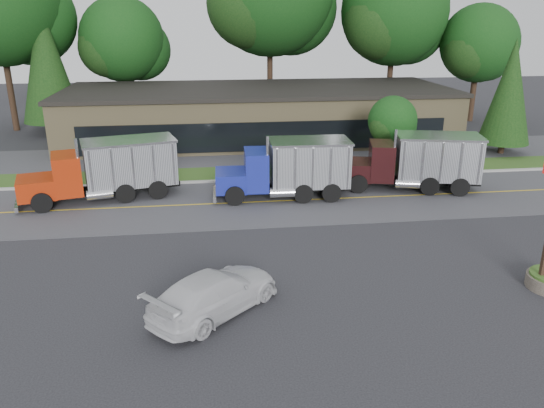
{
  "coord_description": "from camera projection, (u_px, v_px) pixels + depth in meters",
  "views": [
    {
      "loc": [
        -2.66,
        -19.36,
        10.0
      ],
      "look_at": [
        0.29,
        3.55,
        1.8
      ],
      "focal_mm": 35.0,
      "sensor_mm": 36.0,
      "label": 1
    }
  ],
  "objects": [
    {
      "name": "dump_truck_red",
      "position": [
        109.0,
        168.0,
        30.27
      ],
      "size": [
        9.03,
        4.54,
        3.36
      ],
      "rotation": [
        0.0,
        0.0,
        3.39
      ],
      "color": "black",
      "rests_on": "ground"
    },
    {
      "name": "evergreen_right",
      "position": [
        510.0,
        92.0,
        39.42
      ],
      "size": [
        3.77,
        3.77,
        8.58
      ],
      "color": "#382619",
      "rests_on": "ground"
    },
    {
      "name": "center_line",
      "position": [
        255.0,
        202.0,
        30.18
      ],
      "size": [
        60.0,
        0.12,
        0.01
      ],
      "primitive_type": "cube",
      "color": "gold",
      "rests_on": "ground"
    },
    {
      "name": "tree_far_b",
      "position": [
        124.0,
        43.0,
        49.91
      ],
      "size": [
        8.33,
        7.84,
        11.88
      ],
      "color": "#382619",
      "rests_on": "ground"
    },
    {
      "name": "tree_far_e",
      "position": [
        479.0,
        47.0,
        51.33
      ],
      "size": [
        7.89,
        7.43,
        11.26
      ],
      "color": "#382619",
      "rests_on": "ground"
    },
    {
      "name": "tree_far_d",
      "position": [
        395.0,
        17.0,
        51.35
      ],
      "size": [
        10.93,
        10.28,
        15.59
      ],
      "color": "#382619",
      "rests_on": "ground"
    },
    {
      "name": "rally_car",
      "position": [
        215.0,
        292.0,
        18.77
      ],
      "size": [
        5.31,
        5.17,
        1.53
      ],
      "primitive_type": "imported",
      "rotation": [
        0.0,
        0.0,
        2.33
      ],
      "color": "silver",
      "rests_on": "ground"
    },
    {
      "name": "strip_mall",
      "position": [
        258.0,
        115.0,
        45.64
      ],
      "size": [
        32.0,
        12.0,
        4.0
      ],
      "primitive_type": "cube",
      "color": "#907F58",
      "rests_on": "ground"
    },
    {
      "name": "road",
      "position": [
        255.0,
        202.0,
        30.18
      ],
      "size": [
        60.0,
        8.0,
        0.02
      ],
      "primitive_type": "cube",
      "color": "#545459",
      "rests_on": "ground"
    },
    {
      "name": "dump_truck_maroon",
      "position": [
        417.0,
        160.0,
        31.91
      ],
      "size": [
        8.61,
        4.32,
        3.36
      ],
      "rotation": [
        0.0,
        0.0,
        2.91
      ],
      "color": "black",
      "rests_on": "ground"
    },
    {
      "name": "dump_truck_blue",
      "position": [
        291.0,
        167.0,
        30.47
      ],
      "size": [
        7.85,
        2.88,
        3.36
      ],
      "rotation": [
        0.0,
        0.0,
        3.11
      ],
      "color": "black",
      "rests_on": "ground"
    },
    {
      "name": "tree_far_a",
      "position": [
        0.0,
        7.0,
        45.83
      ],
      "size": [
        11.79,
        11.1,
        16.82
      ],
      "color": "#382619",
      "rests_on": "ground"
    },
    {
      "name": "evergreen_left",
      "position": [
        46.0,
        61.0,
        45.77
      ],
      "size": [
        5.06,
        5.06,
        11.49
      ],
      "color": "#382619",
      "rests_on": "ground"
    },
    {
      "name": "curb",
      "position": [
        248.0,
        181.0,
        34.1
      ],
      "size": [
        60.0,
        0.3,
        0.12
      ],
      "primitive_type": "cube",
      "color": "#9E9E99",
      "rests_on": "ground"
    },
    {
      "name": "tree_verge",
      "position": [
        393.0,
        123.0,
        35.97
      ],
      "size": [
        3.51,
        3.3,
        5.0
      ],
      "color": "#382619",
      "rests_on": "ground"
    },
    {
      "name": "ground",
      "position": [
        276.0,
        274.0,
        21.77
      ],
      "size": [
        140.0,
        140.0,
        0.0
      ],
      "primitive_type": "plane",
      "color": "#35353A",
      "rests_on": "ground"
    },
    {
      "name": "grass_verge",
      "position": [
        246.0,
        173.0,
        35.78
      ],
      "size": [
        60.0,
        3.4,
        0.03
      ],
      "primitive_type": "cube",
      "color": "#2D501B",
      "rests_on": "ground"
    },
    {
      "name": "far_parking",
      "position": [
        241.0,
        155.0,
        40.46
      ],
      "size": [
        60.0,
        7.0,
        0.02
      ],
      "primitive_type": "cube",
      "color": "#545459",
      "rests_on": "ground"
    }
  ]
}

